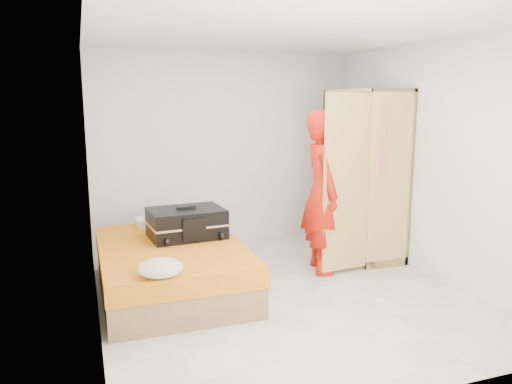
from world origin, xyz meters
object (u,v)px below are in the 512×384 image
object	(u,v)px
person	(322,193)
suitcase	(187,223)
bed	(171,268)
wardrobe	(362,178)
round_cushion	(160,268)

from	to	relation	value
person	suitcase	world-z (taller)	person
bed	wardrobe	size ratio (longest dim) A/B	0.96
bed	suitcase	size ratio (longest dim) A/B	2.39
bed	person	distance (m)	1.88
round_cushion	person	bearing A→B (deg)	25.75
wardrobe	person	world-z (taller)	wardrobe
wardrobe	round_cushion	size ratio (longest dim) A/B	5.52
person	suitcase	xyz separation A→B (m)	(-1.54, 0.17, -0.27)
wardrobe	suitcase	world-z (taller)	wardrobe
suitcase	round_cushion	size ratio (longest dim) A/B	2.22
wardrobe	bed	bearing A→B (deg)	-170.44
wardrobe	round_cushion	bearing A→B (deg)	-154.27
suitcase	wardrobe	bearing A→B (deg)	0.34
person	round_cushion	size ratio (longest dim) A/B	4.88
bed	wardrobe	bearing A→B (deg)	9.56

